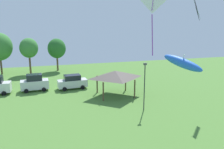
# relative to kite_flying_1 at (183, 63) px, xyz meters

# --- Properties ---
(kite_flying_1) EXTENTS (2.57, 3.68, 1.63)m
(kite_flying_1) POSITION_rel_kite_flying_1_xyz_m (0.00, 0.00, 0.00)
(kite_flying_1) COLOR blue
(kite_flying_9) EXTENTS (1.88, 2.47, 2.95)m
(kite_flying_9) POSITION_rel_kite_flying_1_xyz_m (6.75, 8.32, 4.94)
(kite_flying_9) COLOR black
(parked_car_third_from_left) EXTENTS (4.13, 2.12, 2.56)m
(parked_car_third_from_left) POSITION_rel_kite_flying_1_xyz_m (-13.04, 19.02, -5.75)
(parked_car_third_from_left) COLOR silver
(parked_car_third_from_left) RESTS_ON ground
(parked_car_rightmost_in_row) EXTENTS (4.59, 2.22, 2.22)m
(parked_car_rightmost_in_row) POSITION_rel_kite_flying_1_xyz_m (-7.41, 18.53, -5.89)
(parked_car_rightmost_in_row) COLOR silver
(parked_car_rightmost_in_row) RESTS_ON ground
(park_pavilion) EXTENTS (5.74, 4.93, 3.60)m
(park_pavilion) POSITION_rel_kite_flying_1_xyz_m (-1.92, 13.58, -3.93)
(park_pavilion) COLOR brown
(park_pavilion) RESTS_ON ground
(light_post_1) EXTENTS (0.36, 0.20, 5.75)m
(light_post_1) POSITION_rel_kite_flying_1_xyz_m (-0.27, 7.16, -3.73)
(light_post_1) COLOR #2D2D33
(light_post_1) RESTS_ON ground
(treeline_tree_3) EXTENTS (3.53, 3.53, 7.08)m
(treeline_tree_3) POSITION_rel_kite_flying_1_xyz_m (-14.24, 31.54, -1.89)
(treeline_tree_3) COLOR brown
(treeline_tree_3) RESTS_ON ground
(treeline_tree_4) EXTENTS (3.73, 3.73, 6.75)m
(treeline_tree_4) POSITION_rel_kite_flying_1_xyz_m (-8.84, 33.04, -2.33)
(treeline_tree_4) COLOR brown
(treeline_tree_4) RESTS_ON ground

